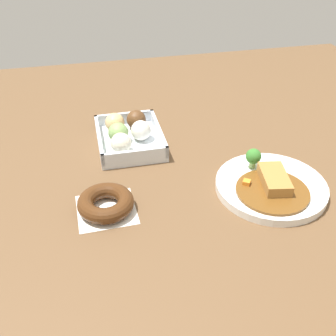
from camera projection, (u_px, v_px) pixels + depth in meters
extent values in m
plane|color=brown|center=(205.00, 177.00, 0.94)|extent=(1.60, 1.60, 0.00)
cylinder|color=white|center=(271.00, 186.00, 0.89)|extent=(0.24, 0.24, 0.02)
cylinder|color=brown|center=(272.00, 191.00, 0.86)|extent=(0.15, 0.15, 0.01)
cube|color=#A87538|center=(274.00, 179.00, 0.87)|extent=(0.11, 0.07, 0.02)
cylinder|color=white|center=(274.00, 172.00, 0.92)|extent=(0.06, 0.06, 0.00)
ellipsoid|color=yellow|center=(274.00, 168.00, 0.91)|extent=(0.03, 0.03, 0.02)
cylinder|color=#8CB766|center=(252.00, 164.00, 0.93)|extent=(0.01, 0.01, 0.02)
sphere|color=#387A2D|center=(253.00, 156.00, 0.92)|extent=(0.04, 0.04, 0.04)
cube|color=orange|center=(246.00, 183.00, 0.87)|extent=(0.02, 0.02, 0.02)
cube|color=silver|center=(130.00, 142.00, 1.05)|extent=(0.20, 0.16, 0.01)
cube|color=silver|center=(124.00, 118.00, 1.12)|extent=(0.01, 0.16, 0.03)
cube|color=silver|center=(135.00, 156.00, 0.96)|extent=(0.01, 0.16, 0.03)
cube|color=silver|center=(99.00, 139.00, 1.02)|extent=(0.20, 0.01, 0.03)
cube|color=silver|center=(159.00, 132.00, 1.05)|extent=(0.20, 0.01, 0.03)
sphere|color=#DBB77A|center=(115.00, 123.00, 1.07)|extent=(0.05, 0.05, 0.05)
sphere|color=#84A860|center=(118.00, 133.00, 1.03)|extent=(0.05, 0.05, 0.05)
sphere|color=#EFE5C6|center=(121.00, 143.00, 0.99)|extent=(0.05, 0.05, 0.05)
sphere|color=brown|center=(136.00, 120.00, 1.09)|extent=(0.05, 0.05, 0.05)
sphere|color=silver|center=(141.00, 130.00, 1.04)|extent=(0.05, 0.05, 0.05)
cube|color=white|center=(106.00, 209.00, 0.84)|extent=(0.12, 0.12, 0.00)
torus|color=#4C2B14|center=(106.00, 203.00, 0.83)|extent=(0.12, 0.12, 0.03)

